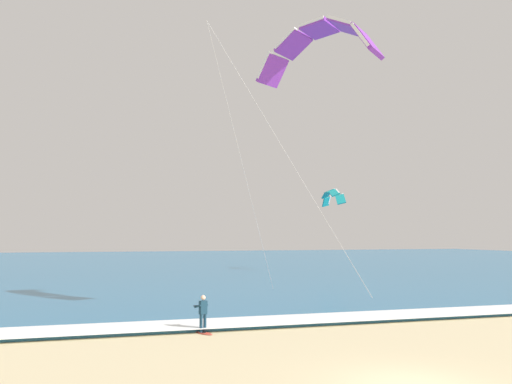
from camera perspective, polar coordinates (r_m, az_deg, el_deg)
name	(u,v)px	position (r m, az deg, el deg)	size (l,w,h in m)	color
sea	(152,263)	(85.13, -10.86, -7.40)	(200.00, 120.00, 0.20)	teal
surf_foam	(281,320)	(27.41, 2.63, -13.31)	(200.00, 2.88, 0.04)	white
surfboard	(203,333)	(25.13, -5.62, -14.54)	(0.91, 1.46, 0.09)	#E04C38
kitesurfer	(203,312)	(25.01, -5.63, -12.47)	(0.64, 0.64, 1.69)	#143347
kite_primary	(317,43)	(32.62, 6.46, 15.35)	(9.73, 8.06, 15.51)	purple
kite_distant	(332,196)	(65.36, 7.98, -0.40)	(1.67, 5.77, 2.08)	teal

